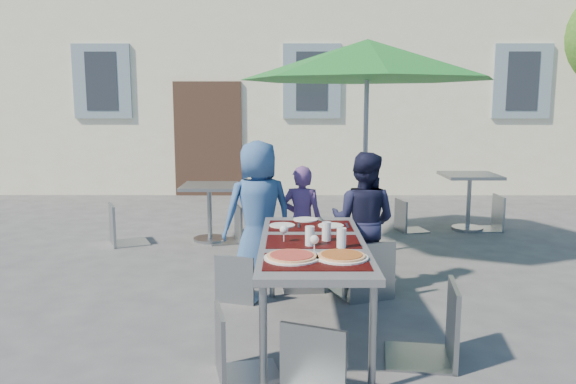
{
  "coord_description": "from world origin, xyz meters",
  "views": [
    {
      "loc": [
        -0.42,
        -3.39,
        1.8
      ],
      "look_at": [
        -0.44,
        1.67,
        0.99
      ],
      "focal_mm": 35.0,
      "sensor_mm": 36.0,
      "label": 1
    }
  ],
  "objects_px": {
    "dining_table": "(313,249)",
    "child_1": "(302,221)",
    "chair_1": "(303,240)",
    "cafe_table_0": "(209,203)",
    "chair_0": "(238,249)",
    "pizza_near_right": "(342,256)",
    "patio_umbrella": "(367,61)",
    "cafe_table_1": "(469,190)",
    "bg_chair_r_1": "(493,192)",
    "bg_chair_r_0": "(231,202)",
    "chair_5": "(307,324)",
    "chair_2": "(367,233)",
    "pizza_near_left": "(292,257)",
    "bg_chair_l_1": "(407,196)",
    "bg_chair_l_0": "(120,199)",
    "child_2": "(363,222)",
    "child_0": "(258,213)",
    "chair_4": "(439,275)",
    "chair_3": "(234,302)"
  },
  "relations": [
    {
      "from": "dining_table",
      "to": "child_1",
      "type": "distance_m",
      "value": 1.53
    },
    {
      "from": "chair_1",
      "to": "cafe_table_0",
      "type": "distance_m",
      "value": 2.31
    },
    {
      "from": "chair_0",
      "to": "pizza_near_right",
      "type": "bearing_deg",
      "value": -56.49
    },
    {
      "from": "patio_umbrella",
      "to": "cafe_table_1",
      "type": "relative_size",
      "value": 3.62
    },
    {
      "from": "child_1",
      "to": "bg_chair_r_1",
      "type": "distance_m",
      "value": 3.52
    },
    {
      "from": "bg_chair_r_0",
      "to": "chair_5",
      "type": "bearing_deg",
      "value": -78.13
    },
    {
      "from": "chair_2",
      "to": "bg_chair_r_0",
      "type": "distance_m",
      "value": 2.61
    },
    {
      "from": "child_1",
      "to": "chair_0",
      "type": "bearing_deg",
      "value": 63.32
    },
    {
      "from": "pizza_near_left",
      "to": "cafe_table_0",
      "type": "xyz_separation_m",
      "value": [
        -1.06,
        3.52,
        -0.26
      ]
    },
    {
      "from": "dining_table",
      "to": "bg_chair_l_1",
      "type": "xyz_separation_m",
      "value": [
        1.48,
        3.61,
        -0.2
      ]
    },
    {
      "from": "bg_chair_l_0",
      "to": "dining_table",
      "type": "bearing_deg",
      "value": -50.66
    },
    {
      "from": "child_2",
      "to": "cafe_table_0",
      "type": "xyz_separation_m",
      "value": [
        -1.75,
        1.94,
        -0.16
      ]
    },
    {
      "from": "pizza_near_right",
      "to": "chair_0",
      "type": "relative_size",
      "value": 0.43
    },
    {
      "from": "chair_0",
      "to": "cafe_table_0",
      "type": "relative_size",
      "value": 1.13
    },
    {
      "from": "child_1",
      "to": "patio_umbrella",
      "type": "height_order",
      "value": "patio_umbrella"
    },
    {
      "from": "child_1",
      "to": "child_2",
      "type": "bearing_deg",
      "value": 156.02
    },
    {
      "from": "child_0",
      "to": "child_1",
      "type": "xyz_separation_m",
      "value": [
        0.44,
        0.22,
        -0.14
      ]
    },
    {
      "from": "cafe_table_0",
      "to": "bg_chair_r_0",
      "type": "relative_size",
      "value": 0.83
    },
    {
      "from": "chair_4",
      "to": "bg_chair_l_0",
      "type": "xyz_separation_m",
      "value": [
        -3.19,
        3.28,
        -0.04
      ]
    },
    {
      "from": "child_0",
      "to": "bg_chair_l_1",
      "type": "bearing_deg",
      "value": -151.35
    },
    {
      "from": "cafe_table_0",
      "to": "bg_chair_r_0",
      "type": "distance_m",
      "value": 0.29
    },
    {
      "from": "chair_0",
      "to": "chair_5",
      "type": "xyz_separation_m",
      "value": [
        0.57,
        -1.88,
        0.06
      ]
    },
    {
      "from": "child_2",
      "to": "cafe_table_0",
      "type": "height_order",
      "value": "child_2"
    },
    {
      "from": "bg_chair_r_1",
      "to": "child_0",
      "type": "bearing_deg",
      "value": -143.11
    },
    {
      "from": "child_2",
      "to": "child_0",
      "type": "bearing_deg",
      "value": 12.13
    },
    {
      "from": "child_2",
      "to": "chair_4",
      "type": "height_order",
      "value": "child_2"
    },
    {
      "from": "chair_5",
      "to": "cafe_table_0",
      "type": "bearing_deg",
      "value": 105.48
    },
    {
      "from": "chair_3",
      "to": "chair_5",
      "type": "height_order",
      "value": "chair_5"
    },
    {
      "from": "patio_umbrella",
      "to": "bg_chair_r_1",
      "type": "height_order",
      "value": "patio_umbrella"
    },
    {
      "from": "bg_chair_l_0",
      "to": "child_2",
      "type": "bearing_deg",
      "value": -31.34
    },
    {
      "from": "cafe_table_0",
      "to": "chair_2",
      "type": "bearing_deg",
      "value": -51.24
    },
    {
      "from": "chair_4",
      "to": "child_1",
      "type": "bearing_deg",
      "value": 114.81
    },
    {
      "from": "cafe_table_1",
      "to": "dining_table",
      "type": "bearing_deg",
      "value": -122.71
    },
    {
      "from": "dining_table",
      "to": "cafe_table_1",
      "type": "xyz_separation_m",
      "value": [
        2.37,
        3.69,
        -0.12
      ]
    },
    {
      "from": "dining_table",
      "to": "bg_chair_r_1",
      "type": "xyz_separation_m",
      "value": [
        2.71,
        3.71,
        -0.15
      ]
    },
    {
      "from": "chair_3",
      "to": "chair_2",
      "type": "bearing_deg",
      "value": 55.12
    },
    {
      "from": "chair_4",
      "to": "bg_chair_r_0",
      "type": "bearing_deg",
      "value": 117.59
    },
    {
      "from": "pizza_near_right",
      "to": "chair_2",
      "type": "bearing_deg",
      "value": 74.8
    },
    {
      "from": "child_0",
      "to": "chair_2",
      "type": "distance_m",
      "value": 1.13
    },
    {
      "from": "pizza_near_right",
      "to": "bg_chair_l_1",
      "type": "height_order",
      "value": "bg_chair_l_1"
    },
    {
      "from": "chair_5",
      "to": "chair_2",
      "type": "bearing_deg",
      "value": 72.62
    },
    {
      "from": "chair_4",
      "to": "bg_chair_l_0",
      "type": "height_order",
      "value": "chair_4"
    },
    {
      "from": "child_2",
      "to": "cafe_table_1",
      "type": "bearing_deg",
      "value": -101.96
    },
    {
      "from": "child_1",
      "to": "bg_chair_r_0",
      "type": "relative_size",
      "value": 1.3
    },
    {
      "from": "pizza_near_right",
      "to": "bg_chair_l_1",
      "type": "xyz_separation_m",
      "value": [
        1.3,
        4.08,
        -0.27
      ]
    },
    {
      "from": "child_2",
      "to": "patio_umbrella",
      "type": "bearing_deg",
      "value": -74.46
    },
    {
      "from": "pizza_near_left",
      "to": "cafe_table_1",
      "type": "relative_size",
      "value": 0.47
    },
    {
      "from": "bg_chair_r_0",
      "to": "child_1",
      "type": "bearing_deg",
      "value": -58.95
    },
    {
      "from": "chair_0",
      "to": "child_2",
      "type": "bearing_deg",
      "value": 15.63
    },
    {
      "from": "patio_umbrella",
      "to": "bg_chair_r_0",
      "type": "relative_size",
      "value": 3.25
    }
  ]
}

